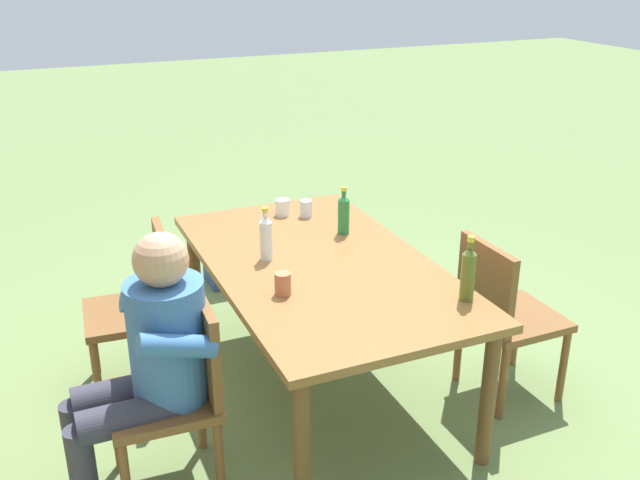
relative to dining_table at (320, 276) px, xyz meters
The scene contains 13 objects.
ground_plane 0.66m from the dining_table, ahead, with size 24.00×24.00×0.00m, color #6B844C.
dining_table is the anchor object (origin of this frame).
chair_far_left 0.94m from the dining_table, 116.99° to the left, with size 0.46×0.46×0.87m.
chair_far_right 0.94m from the dining_table, 63.57° to the left, with size 0.47×0.47×0.87m.
chair_near_left 0.94m from the dining_table, 116.82° to the right, with size 0.44×0.44×0.87m.
person_in_white_shirt 1.02m from the dining_table, 114.02° to the left, with size 0.47×0.61×1.18m.
bottle_olive 0.79m from the dining_table, 145.32° to the right, with size 0.06×0.06×0.31m.
bottle_green 0.45m from the dining_table, 41.79° to the right, with size 0.06×0.06×0.27m.
bottle_clear 0.33m from the dining_table, 58.60° to the left, with size 0.06×0.06×0.28m.
cup_glass 0.67m from the dining_table, 16.33° to the right, with size 0.07×0.07×0.10m, color silver.
cup_terracotta 0.41m from the dining_table, 131.20° to the left, with size 0.07×0.07×0.11m, color #BC6B47.
cup_white 0.72m from the dining_table, ahead, with size 0.08×0.08×0.10m, color white.
backpack_by_near_side 1.53m from the dining_table, ahead, with size 0.28×0.24×0.43m.
Camera 1 is at (-2.98, 1.29, 2.19)m, focal length 40.07 mm.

